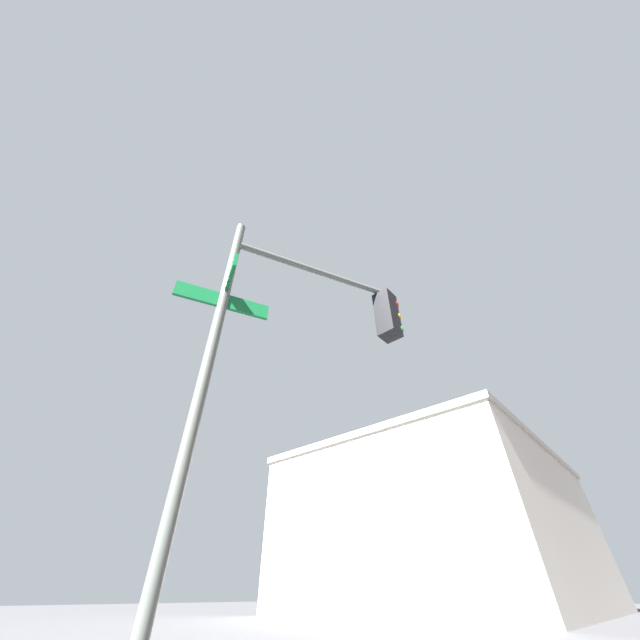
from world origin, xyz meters
The scene contains 2 objects.
traffic_signal_near centered at (-6.30, -6.44, 3.63)m, with size 1.58×2.92×5.15m.
building_stucco centered at (-16.00, 18.16, 4.44)m, with size 16.30×20.61×8.88m.
Camera 1 is at (-3.94, -8.92, 1.00)m, focal length 18.91 mm.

